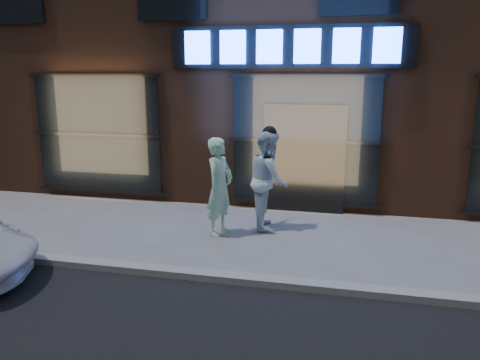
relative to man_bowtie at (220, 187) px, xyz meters
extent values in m
plane|color=slate|center=(1.42, -2.04, -0.94)|extent=(90.00, 90.00, 0.00)
cube|color=gray|center=(1.42, -2.04, -0.88)|extent=(60.00, 0.25, 0.12)
cube|color=#54301E|center=(1.42, 5.96, 4.06)|extent=(30.00, 8.00, 10.00)
cube|color=black|center=(1.02, 1.91, 2.66)|extent=(5.20, 0.06, 0.90)
cube|color=black|center=(1.42, 1.88, 0.26)|extent=(1.80, 0.10, 2.40)
cube|color=#FFBF72|center=(-3.58, 1.94, 0.66)|extent=(3.00, 0.04, 2.60)
cube|color=black|center=(-3.58, 1.90, 0.66)|extent=(3.20, 0.06, 2.80)
cube|color=#FFBF72|center=(1.42, 1.94, 0.66)|extent=(3.00, 0.04, 2.60)
cube|color=black|center=(1.42, 1.90, 0.66)|extent=(3.20, 0.06, 2.80)
cube|color=#2659FF|center=(-0.98, 1.84, 2.66)|extent=(0.55, 0.12, 0.70)
cube|color=#2659FF|center=(-0.18, 1.84, 2.66)|extent=(0.55, 0.12, 0.70)
cube|color=#2659FF|center=(0.62, 1.84, 2.66)|extent=(0.55, 0.12, 0.70)
cube|color=#2659FF|center=(1.42, 1.84, 2.66)|extent=(0.55, 0.12, 0.70)
cube|color=#2659FF|center=(2.22, 1.84, 2.66)|extent=(0.55, 0.12, 0.70)
cube|color=#2659FF|center=(3.02, 1.84, 2.66)|extent=(0.55, 0.12, 0.70)
imported|color=#C2FFCE|center=(0.00, 0.00, 0.00)|extent=(0.62, 0.79, 1.89)
imported|color=white|center=(0.85, 0.63, 0.04)|extent=(0.94, 1.10, 1.97)
camera|label=1|loc=(2.31, -8.36, 2.13)|focal=35.00mm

